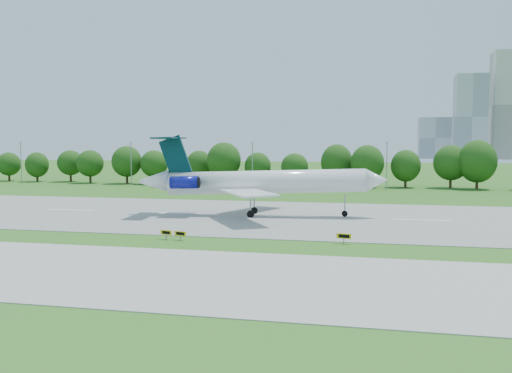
{
  "coord_description": "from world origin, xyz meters",
  "views": [
    {
      "loc": [
        14.64,
        -66.18,
        11.97
      ],
      "look_at": [
        -4.49,
        18.0,
        5.41
      ],
      "focal_mm": 40.0,
      "sensor_mm": 36.0,
      "label": 1
    }
  ],
  "objects_px": {
    "airliner": "(253,181)",
    "taxi_sign_left": "(166,233)",
    "service_vehicle_b": "(219,187)",
    "service_vehicle_a": "(157,186)"
  },
  "relations": [
    {
      "from": "taxi_sign_left",
      "to": "service_vehicle_b",
      "type": "relative_size",
      "value": 0.46
    },
    {
      "from": "airliner",
      "to": "taxi_sign_left",
      "type": "distance_m",
      "value": 25.9
    },
    {
      "from": "airliner",
      "to": "service_vehicle_b",
      "type": "bearing_deg",
      "value": 106.5
    },
    {
      "from": "taxi_sign_left",
      "to": "service_vehicle_b",
      "type": "bearing_deg",
      "value": 119.41
    },
    {
      "from": "taxi_sign_left",
      "to": "service_vehicle_b",
      "type": "distance_m",
      "value": 76.82
    },
    {
      "from": "taxi_sign_left",
      "to": "service_vehicle_a",
      "type": "relative_size",
      "value": 0.49
    },
    {
      "from": "service_vehicle_a",
      "to": "service_vehicle_b",
      "type": "height_order",
      "value": "service_vehicle_b"
    },
    {
      "from": "airliner",
      "to": "service_vehicle_b",
      "type": "distance_m",
      "value": 54.77
    },
    {
      "from": "airliner",
      "to": "taxi_sign_left",
      "type": "bearing_deg",
      "value": -108.18
    },
    {
      "from": "airliner",
      "to": "service_vehicle_a",
      "type": "distance_m",
      "value": 65.88
    }
  ]
}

